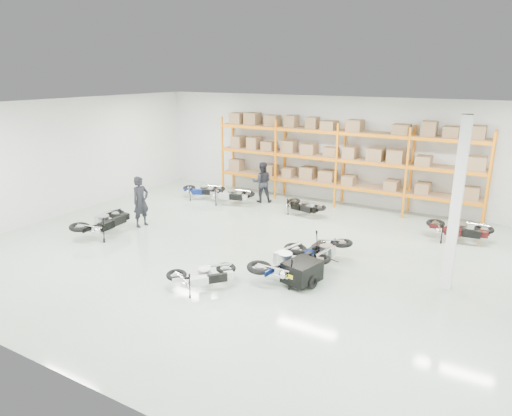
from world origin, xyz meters
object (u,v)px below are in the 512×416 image
Objects in this scene: moto_blue_centre at (286,256)px; person_back at (262,182)px; moto_back_c at (303,203)px; person_left at (141,202)px; moto_back_a at (203,188)px; moto_back_d at (460,226)px; moto_touring_right at (325,246)px; moto_black_far_left at (103,218)px; moto_back_b at (230,192)px; trailer at (302,272)px; moto_silver_left at (203,272)px.

moto_blue_centre is 1.14× the size of person_back.
moto_back_c is 0.84× the size of person_left.
moto_blue_centre is 1.22× the size of moto_back_a.
person_left is at bearing 163.12° from moto_back_a.
person_left is (-10.30, -4.12, 0.38)m from moto_back_d.
moto_black_far_left is at bearing -164.71° from moto_touring_right.
moto_back_c is at bearing -100.39° from moto_back_b.
trailer is (7.57, -0.11, -0.23)m from moto_black_far_left.
person_left is 1.06× the size of person_back.
moto_blue_centre is 7.56m from moto_back_b.
person_back is (-8.07, 0.93, 0.33)m from moto_back_d.
moto_back_a is at bearing -12.35° from moto_silver_left.
moto_touring_right is 8.48m from moto_back_a.
moto_blue_centre is 1.51m from moto_touring_right.
person_back reaches higher than moto_back_d.
person_back is at bearing 77.79° from moto_back_d.
trailer is 0.98× the size of moto_back_a.
moto_back_a is 4.21m from person_left.
moto_back_c is 2.54m from person_back.
person_back reaches higher than moto_blue_centre.
moto_touring_right reaches higher than trailer.
moto_back_b is at bearing 150.84° from trailer.
moto_back_c is at bearing -134.95° from moto_black_far_left.
moto_back_d is (3.77, 5.41, -0.06)m from moto_blue_centre.
moto_back_b is 0.99× the size of person_back.
moto_blue_centre reaches higher than moto_back_c.
moto_black_far_left is at bearing 157.43° from moto_back_a.
moto_touring_right is 1.04× the size of person_back.
trailer is at bearing -104.00° from moto_silver_left.
trailer is 0.92× the size of person_back.
moto_back_a is at bearing 105.82° from moto_back_c.
moto_touring_right is 1.17× the size of moto_back_c.
trailer is 7.30m from person_left.
person_left reaches higher than moto_blue_centre.
moto_black_far_left is (-6.98, -0.10, -0.00)m from moto_blue_centre.
trailer is 6.24m from moto_back_c.
moto_back_c is at bearing -110.87° from moto_back_a.
moto_silver_left is 8.87m from moto_back_d.
person_back is (-4.30, 6.33, 0.27)m from moto_blue_centre.
moto_back_d is (5.72, -0.08, 0.08)m from moto_back_c.
moto_silver_left is at bearing 137.59° from moto_back_d.
moto_back_d reaches higher than moto_back_a.
person_back is at bearing -115.52° from moto_black_far_left.
moto_back_c is 0.89× the size of person_back.
moto_touring_right is 4.82m from moto_back_c.
moto_touring_right reaches higher than moto_back_b.
trailer is at bearing 176.20° from moto_black_far_left.
moto_back_b is 0.96× the size of moto_back_d.
trailer is at bearing 96.38° from person_back.
person_left is at bearing -177.67° from trailer.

